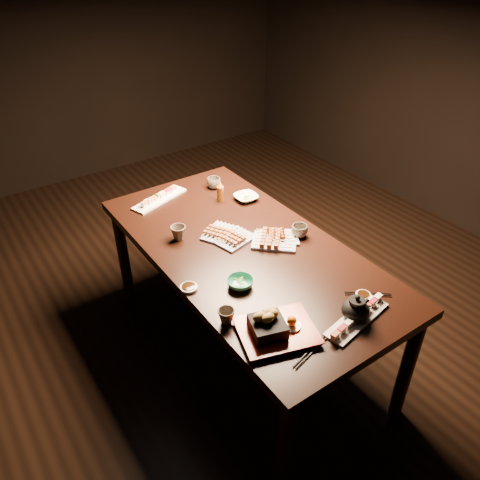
# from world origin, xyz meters

# --- Properties ---
(ground) EXTENTS (5.00, 5.00, 0.00)m
(ground) POSITION_xyz_m (0.00, 0.00, 0.00)
(ground) COLOR black
(ground) RESTS_ON ground
(dining_table) EXTENTS (1.13, 1.90, 0.75)m
(dining_table) POSITION_xyz_m (-0.33, -0.38, 0.38)
(dining_table) COLOR black
(dining_table) RESTS_ON ground
(sushi_platter_near) EXTENTS (0.37, 0.16, 0.04)m
(sushi_platter_near) POSITION_xyz_m (-0.25, -1.10, 0.77)
(sushi_platter_near) COLOR white
(sushi_platter_near) RESTS_ON dining_table
(sushi_platter_far) EXTENTS (0.39, 0.22, 0.05)m
(sushi_platter_far) POSITION_xyz_m (-0.47, 0.34, 0.77)
(sushi_platter_far) COLOR white
(sushi_platter_far) RESTS_ON dining_table
(yakitori_plate_center) EXTENTS (0.23, 0.19, 0.05)m
(yakitori_plate_center) POSITION_xyz_m (-0.34, -0.29, 0.78)
(yakitori_plate_center) COLOR #828EB6
(yakitori_plate_center) RESTS_ON dining_table
(yakitori_plate_right) EXTENTS (0.29, 0.28, 0.06)m
(yakitori_plate_right) POSITION_xyz_m (-0.18, -0.43, 0.78)
(yakitori_plate_right) COLOR #828EB6
(yakitori_plate_right) RESTS_ON dining_table
(yakitori_plate_left) EXTENTS (0.24, 0.22, 0.05)m
(yakitori_plate_left) POSITION_xyz_m (-0.37, -0.20, 0.78)
(yakitori_plate_left) COLOR #828EB6
(yakitori_plate_left) RESTS_ON dining_table
(tsukune_plate) EXTENTS (0.25, 0.24, 0.05)m
(tsukune_plate) POSITION_xyz_m (-0.13, -0.41, 0.78)
(tsukune_plate) COLOR #828EB6
(tsukune_plate) RESTS_ON dining_table
(edamame_bowl_green) EXTENTS (0.13, 0.13, 0.04)m
(edamame_bowl_green) POSITION_xyz_m (-0.53, -0.62, 0.77)
(edamame_bowl_green) COLOR teal
(edamame_bowl_green) RESTS_ON dining_table
(edamame_bowl_cream) EXTENTS (0.15, 0.15, 0.03)m
(edamame_bowl_cream) POSITION_xyz_m (-0.03, 0.04, 0.77)
(edamame_bowl_cream) COLOR beige
(edamame_bowl_cream) RESTS_ON dining_table
(tempura_tray) EXTENTS (0.38, 0.34, 0.12)m
(tempura_tray) POSITION_xyz_m (-0.59, -0.97, 0.81)
(tempura_tray) COLOR black
(tempura_tray) RESTS_ON dining_table
(teacup_near_left) EXTENTS (0.08, 0.08, 0.07)m
(teacup_near_left) POSITION_xyz_m (-0.72, -0.79, 0.78)
(teacup_near_left) COLOR #534A40
(teacup_near_left) RESTS_ON dining_table
(teacup_mid_right) EXTENTS (0.09, 0.09, 0.07)m
(teacup_mid_right) POSITION_xyz_m (-0.03, -0.46, 0.78)
(teacup_mid_right) COLOR #534A40
(teacup_mid_right) RESTS_ON dining_table
(teacup_far_left) EXTENTS (0.10, 0.10, 0.08)m
(teacup_far_left) POSITION_xyz_m (-0.58, -0.10, 0.79)
(teacup_far_left) COLOR #534A40
(teacup_far_left) RESTS_ON dining_table
(teacup_far_right) EXTENTS (0.11, 0.11, 0.07)m
(teacup_far_right) POSITION_xyz_m (-0.11, 0.29, 0.79)
(teacup_far_right) COLOR #534A40
(teacup_far_right) RESTS_ON dining_table
(teapot) EXTENTS (0.15, 0.15, 0.12)m
(teapot) POSITION_xyz_m (-0.25, -1.08, 0.81)
(teapot) COLOR black
(teapot) RESTS_ON dining_table
(condiment_bottle) EXTENTS (0.05, 0.05, 0.13)m
(condiment_bottle) POSITION_xyz_m (-0.17, 0.12, 0.82)
(condiment_bottle) COLOR #66370D
(condiment_bottle) RESTS_ON dining_table
(sauce_dish_west) EXTENTS (0.10, 0.10, 0.01)m
(sauce_dish_west) POSITION_xyz_m (-0.74, -0.50, 0.76)
(sauce_dish_west) COLOR white
(sauce_dish_west) RESTS_ON dining_table
(sauce_dish_east) EXTENTS (0.11, 0.11, 0.01)m
(sauce_dish_east) POSITION_xyz_m (-0.01, 0.06, 0.76)
(sauce_dish_east) COLOR white
(sauce_dish_east) RESTS_ON dining_table
(sauce_dish_se) EXTENTS (0.08, 0.08, 0.01)m
(sauce_dish_se) POSITION_xyz_m (-0.11, -1.01, 0.76)
(sauce_dish_se) COLOR white
(sauce_dish_se) RESTS_ON dining_table
(sauce_dish_nw) EXTENTS (0.09, 0.09, 0.01)m
(sauce_dish_nw) POSITION_xyz_m (-0.54, 0.34, 0.76)
(sauce_dish_nw) COLOR white
(sauce_dish_nw) RESTS_ON dining_table
(chopsticks_near) EXTENTS (0.24, 0.08, 0.01)m
(chopsticks_near) POSITION_xyz_m (-0.53, -1.12, 0.75)
(chopsticks_near) COLOR black
(chopsticks_near) RESTS_ON dining_table
(chopsticks_se) EXTENTS (0.18, 0.15, 0.01)m
(chopsticks_se) POSITION_xyz_m (-0.08, -1.01, 0.75)
(chopsticks_se) COLOR black
(chopsticks_se) RESTS_ON dining_table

